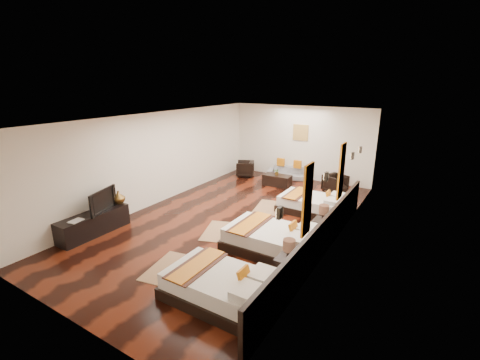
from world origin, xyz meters
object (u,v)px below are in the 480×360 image
Objects in this scene: tv_console at (94,224)px; coffee_table at (277,180)px; book at (72,220)px; bed_mid at (273,240)px; bed_far at (313,204)px; bed_near at (222,286)px; armchair_left at (245,169)px; figurine at (119,197)px; nightstand_b at (323,227)px; nightstand_a at (288,267)px; armchair_right at (335,183)px; sofa at (289,173)px; tv at (100,200)px; table_plant at (277,172)px.

tv_console is 1.80× the size of coffee_table.
tv_console is 5.80× the size of book.
bed_mid reaches higher than bed_far.
armchair_left is (-3.62, 6.89, 0.05)m from bed_near.
figurine is (-4.20, -0.76, 0.45)m from bed_mid.
tv_console is 6.38m from coffee_table.
bed_far is 1.68m from nightstand_b.
bed_mid is at bearing 89.96° from bed_near.
bed_near is 1.34m from nightstand_a.
tv_console is at bearing -172.43° from nightstand_a.
armchair_right is at bearing 89.81° from bed_near.
figurine is (-4.20, 1.26, 0.46)m from bed_near.
sofa is 1.61× the size of coffee_table.
sofa is at bearing 72.61° from tv_console.
bed_mid is 2.66m from bed_far.
coffee_table is at bearing 66.96° from figurine.
tv is 3.18× the size of book.
nightstand_a reaches higher than tv_console.
armchair_left is at bearing 117.72° from bed_near.
table_plant is (2.20, 5.96, 0.25)m from tv_console.
sofa is 1.11m from table_plant.
sofa is at bearing 125.40° from bed_far.
bed_near is at bearing -90.94° from sofa.
book is 0.19× the size of sofa.
bed_near is at bearing -6.21° from tv_console.
nightstand_a is at bearing -102.71° from tv.
figurine is at bearing 166.87° from armchair_right.
nightstand_b is at bearing -73.33° from sofa.
bed_near is 6.81m from armchair_right.
bed_mid is at bearing 10.27° from figurine.
book is 6.85m from table_plant.
nightstand_b reaches higher than bed_near.
armchair_left is 2.76× the size of table_plant.
tv is 4.02× the size of table_plant.
bed_mid is 8.58× the size of table_plant.
tv reaches higher than bed_near.
book is (-4.20, -0.07, 0.30)m from bed_near.
nightstand_b is 2.79× the size of book.
bed_mid is 6.07m from armchair_left.
bed_mid is 2.43× the size of nightstand_b.
nightstand_a is 1.28× the size of armchair_right.
tv_console is 0.92m from figurine.
tv is 1.46× the size of armchair_left.
bed_far is at bearing -70.44° from sofa.
bed_far is 1.06× the size of tv_console.
figurine is 5.67m from armchair_left.
book is at bearing -153.55° from bed_mid.
figurine is at bearing -13.05° from tv.
table_plant is (-2.02, -0.39, 0.21)m from armchair_right.
book is 6.99m from armchair_left.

